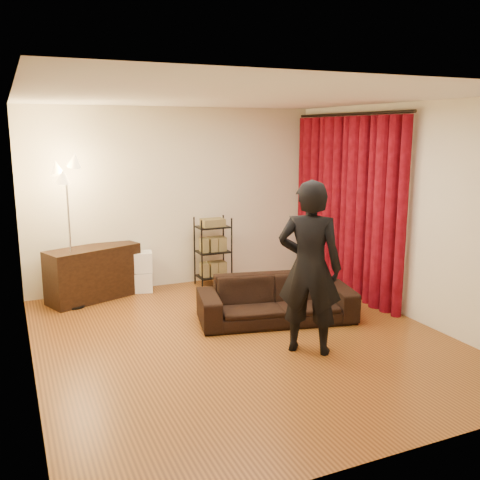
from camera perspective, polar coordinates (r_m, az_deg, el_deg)
name	(u,v)px	position (r m, az deg, el deg)	size (l,w,h in m)	color
floor	(243,339)	(6.26, 0.28, -10.50)	(5.00, 5.00, 0.00)	#93571F
ceiling	(243,97)	(5.81, 0.30, 15.01)	(5.00, 5.00, 0.00)	white
wall_back	(176,198)	(8.21, -6.88, 4.49)	(5.00, 5.00, 0.00)	#EDE6CB
wall_front	(392,281)	(3.80, 15.93, -4.23)	(5.00, 5.00, 0.00)	#EDE6CB
wall_left	(23,240)	(5.39, -22.12, -0.02)	(5.00, 5.00, 0.00)	#EDE6CB
wall_right	(404,211)	(7.10, 17.14, 2.95)	(5.00, 5.00, 0.00)	#EDE6CB
curtain_rod	(350,114)	(7.85, 11.63, 13.02)	(0.04, 0.04, 2.65)	black
curtain	(345,206)	(7.91, 11.13, 3.55)	(0.22, 2.65, 2.55)	maroon
sofa	(276,299)	(6.74, 3.91, -6.32)	(1.94, 0.76, 0.57)	black
person	(310,268)	(5.70, 7.43, -2.95)	(0.68, 0.45, 1.87)	black
media_cabinet	(94,273)	(7.84, -15.35, -3.43)	(1.29, 0.48, 0.75)	black
storage_boxes	(140,272)	(8.06, -10.60, -3.34)	(0.37, 0.29, 0.60)	white
wire_shelf	(213,252)	(8.21, -2.90, -1.25)	(0.48, 0.34, 1.06)	black
floor_lamp	(70,236)	(7.42, -17.71, 0.45)	(0.36, 0.36, 1.98)	silver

